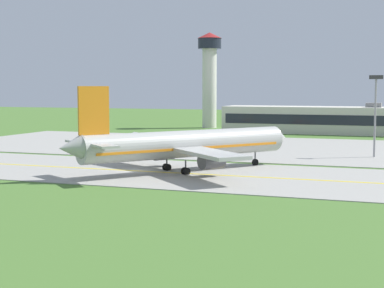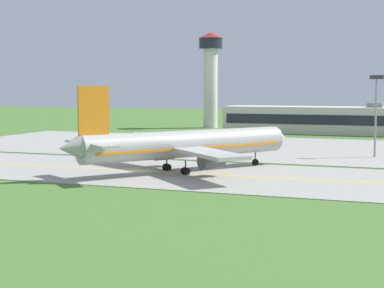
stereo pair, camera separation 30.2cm
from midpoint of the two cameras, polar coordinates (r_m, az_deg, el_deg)
name	(u,v)px [view 1 (the left image)]	position (r m, az deg, el deg)	size (l,w,h in m)	color
ground_plane	(134,171)	(91.94, -5.49, -2.56)	(500.00, 500.00, 0.00)	#47702D
taxiway_strip	(134,171)	(91.94, -5.49, -2.53)	(240.00, 28.00, 0.10)	#9E9B93
apron_pad	(265,148)	(128.18, 6.72, -0.33)	(140.00, 52.00, 0.10)	#9E9B93
taxiway_centreline	(134,171)	(91.93, -5.49, -2.49)	(220.00, 0.60, 0.01)	yellow
airplane_lead	(185,144)	(90.25, -0.79, -0.04)	(28.97, 33.96, 12.70)	#ADADA8
service_truck_fuel	(140,138)	(134.18, -4.96, 0.57)	(5.84, 5.53, 2.65)	orange
service_truck_catering	(246,139)	(134.76, 4.95, 0.44)	(6.31, 5.55, 2.59)	red
terminal_building	(329,120)	(170.66, 12.65, 2.19)	(57.68, 12.24, 8.50)	beige
control_tower	(210,71)	(190.33, 1.60, 6.81)	(7.60, 7.60, 29.42)	silver
apron_light_mast	(375,106)	(113.66, 16.66, 3.46)	(2.40, 0.50, 14.70)	gray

